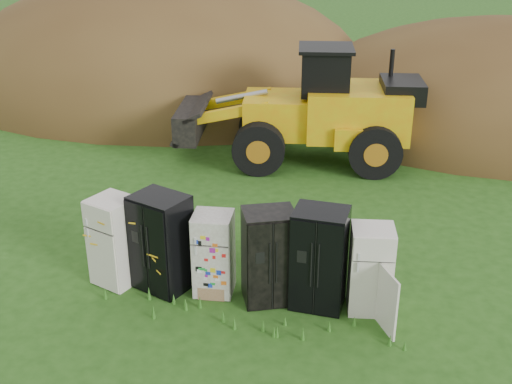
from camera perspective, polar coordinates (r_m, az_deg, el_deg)
ground at (r=12.40m, az=-1.06°, el=-9.10°), size 120.00×120.00×0.00m
fridge_leftmost at (r=12.68m, az=-12.41°, el=-4.26°), size 1.01×0.99×1.77m
fridge_black_side at (r=12.32m, az=-8.39°, el=-4.45°), size 1.23×1.12×1.92m
fridge_sticker at (r=12.12m, az=-3.79°, el=-5.49°), size 0.77×0.72×1.63m
fridge_dark_mid at (r=11.82m, az=1.14°, el=-5.74°), size 1.14×1.04×1.81m
fridge_black_right at (r=11.71m, az=5.65°, el=-5.89°), size 1.02×0.87×1.91m
fridge_open_door at (r=11.76m, az=10.15°, el=-6.77°), size 0.83×0.78×1.65m
wheel_loader at (r=18.29m, az=3.40°, el=7.72°), size 7.16×3.63×3.32m
dirt_mound_right at (r=23.70m, az=20.85°, el=5.78°), size 14.68×10.76×7.05m
dirt_mound_left at (r=26.24m, az=-8.19°, el=8.78°), size 16.94×12.70×9.23m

